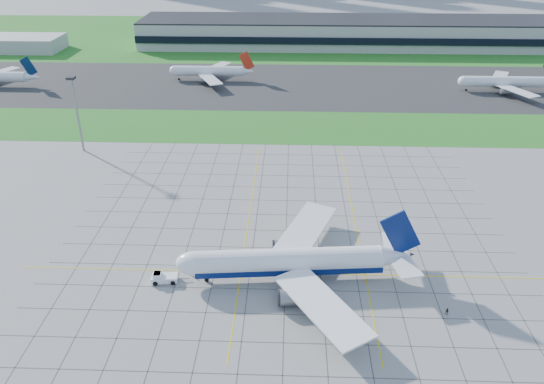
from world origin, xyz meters
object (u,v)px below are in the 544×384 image
object	(u,v)px
airliner	(291,262)
distant_jet_1	(210,71)
pushback_tug	(163,278)
crew_far	(447,312)
light_mast	(76,105)
crew_near	(191,272)
distant_jet_2	(504,82)

from	to	relation	value
airliner	distant_jet_1	distance (m)	160.76
pushback_tug	crew_far	bearing A→B (deg)	-13.56
pushback_tug	crew_far	xyz separation A→B (m)	(59.76, -8.65, -0.25)
light_mast	distant_jet_1	world-z (taller)	light_mast
airliner	pushback_tug	distance (m)	28.28
pushback_tug	airliner	bearing A→B (deg)	-1.02
light_mast	distant_jet_1	bearing A→B (deg)	70.16
crew_near	crew_far	xyz separation A→B (m)	(54.10, -11.12, -0.03)
distant_jet_1	distant_jet_2	world-z (taller)	same
pushback_tug	crew_far	size ratio (longest dim) A/B	5.42
pushback_tug	distant_jet_1	bearing A→B (deg)	89.00
light_mast	crew_far	size ratio (longest dim) A/B	16.42
crew_far	distant_jet_2	bearing A→B (deg)	94.89
crew_near	distant_jet_1	size ratio (longest dim) A/B	0.04
light_mast	crew_near	bearing A→B (deg)	-54.56
airliner	crew_near	xyz separation A→B (m)	(-22.31, 0.37, -3.80)
airliner	distant_jet_1	size ratio (longest dim) A/B	1.26
crew_far	pushback_tug	bearing A→B (deg)	-160.82
distant_jet_1	crew_far	bearing A→B (deg)	-66.70
crew_far	distant_jet_1	distance (m)	181.29
pushback_tug	crew_near	distance (m)	6.18
airliner	crew_far	xyz separation A→B (m)	(31.78, -10.75, -3.82)
pushback_tug	distant_jet_1	size ratio (longest dim) A/B	0.20
airliner	distant_jet_2	size ratio (longest dim) A/B	1.26
pushback_tug	distant_jet_2	world-z (taller)	distant_jet_2
crew_near	distant_jet_2	bearing A→B (deg)	-27.31
airliner	distant_jet_2	bearing A→B (deg)	50.91
pushback_tug	distant_jet_2	bearing A→B (deg)	44.25
light_mast	crew_near	world-z (taller)	light_mast
pushback_tug	crew_far	distance (m)	60.38
distant_jet_1	distant_jet_2	xyz separation A→B (m)	(135.33, -12.98, 0.00)
pushback_tug	crew_near	world-z (taller)	pushback_tug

